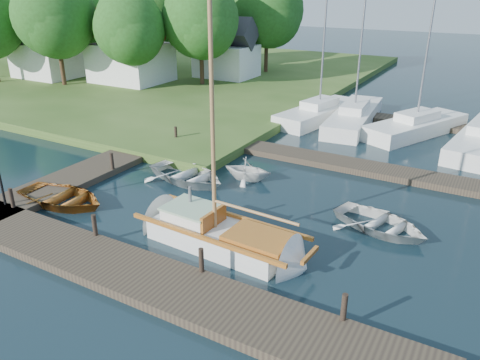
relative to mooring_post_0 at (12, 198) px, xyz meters
The scene contains 29 objects.
ground 9.04m from the mooring_post_0, 33.69° to the left, with size 160.00×160.00×0.00m, color black.
near_dock 7.59m from the mooring_post_0, ahead, with size 18.00×2.20×0.30m, color #332921.
left_dock 7.04m from the mooring_post_0, 94.09° to the left, with size 2.20×18.00×0.30m, color #332921.
far_dock 14.93m from the mooring_post_0, 50.44° to the left, with size 14.00×1.60×0.30m, color #332921.
shore 33.90m from the mooring_post_0, 127.21° to the left, with size 50.00×40.00×0.50m, color #2F5019.
mooring_post_0 is the anchor object (origin of this frame).
mooring_post_1 4.50m from the mooring_post_0, ahead, with size 0.16×0.16×0.80m, color black.
mooring_post_2 9.00m from the mooring_post_0, ahead, with size 0.16×0.16×0.80m, color black.
mooring_post_3 13.50m from the mooring_post_0, ahead, with size 0.16×0.16×0.80m, color black.
mooring_post_4 5.02m from the mooring_post_0, 84.29° to the left, with size 0.16×0.16×0.80m, color black.
mooring_post_5 10.01m from the mooring_post_0, 87.14° to the left, with size 0.16×0.16×0.80m, color black.
sailboat 8.80m from the mooring_post_0, 13.19° to the left, with size 7.24×2.33×9.83m.
dinghy 1.85m from the mooring_post_0, 58.75° to the left, with size 2.89×4.05×0.84m, color brown.
tender_a 7.36m from the mooring_post_0, 56.60° to the left, with size 2.95×4.13×0.85m, color silver.
tender_b 9.98m from the mooring_post_0, 50.23° to the left, with size 1.95×2.26×1.19m, color silver.
tender_c 14.27m from the mooring_post_0, 24.44° to the left, with size 2.59×3.63×0.75m, color silver.
marina_boat_0 19.80m from the mooring_post_0, 73.71° to the left, with size 3.64×7.98×9.82m.
marina_boat_1 20.82m from the mooring_post_0, 67.86° to the left, with size 3.06×9.10×10.88m.
marina_boat_2 22.26m from the mooring_post_0, 58.09° to the left, with size 5.16×7.81×10.85m.
house_a 24.54m from the mooring_post_0, 120.76° to the left, with size 6.30×5.00×6.29m.
house_b 28.03m from the mooring_post_0, 137.17° to the left, with size 5.77×4.50×5.79m.
house_c 27.84m from the mooring_post_0, 103.54° to the left, with size 5.25×4.00×5.28m.
tree_1 24.33m from the mooring_post_0, 134.06° to the left, with size 6.70×6.70×9.20m.
tree_2 22.22m from the mooring_post_0, 118.86° to the left, with size 5.83×5.75×7.82m.
tree_3 24.49m from the mooring_post_0, 105.74° to the left, with size 6.41×6.38×8.74m.
tree_4 31.21m from the mooring_post_0, 118.19° to the left, with size 7.01×7.01×9.66m.
tree_5 34.00m from the mooring_post_0, 131.93° to the left, with size 6.00×5.94×8.10m.
tree_6 35.77m from the mooring_post_0, 143.55° to the left, with size 6.24×6.20×8.46m.
tree_7 31.85m from the mooring_post_0, 98.24° to the left, with size 6.83×6.83×9.38m.
Camera 1 is at (8.57, -14.98, 8.54)m, focal length 35.00 mm.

